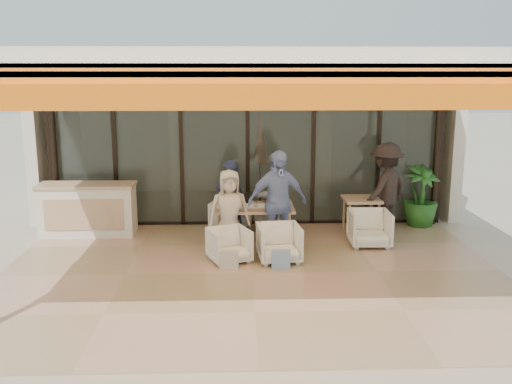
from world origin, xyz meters
TOP-DOWN VIEW (x-y plane):
  - ground at (0.00, 0.00)m, footprint 70.00×70.00m
  - terrace_floor at (0.00, 0.00)m, footprint 8.00×6.00m
  - terrace_structure at (0.00, -0.26)m, footprint 8.00×6.00m
  - glass_storefront at (0.00, 3.00)m, footprint 8.08×0.10m
  - interior_block at (0.01, 5.31)m, footprint 9.05×3.62m
  - host_counter at (-3.13, 2.30)m, footprint 1.85×0.65m
  - dining_table at (0.05, 1.57)m, footprint 1.50×0.90m
  - chair_far_left at (-0.36, 2.51)m, footprint 0.86×0.83m
  - chair_far_right at (0.48, 2.51)m, footprint 0.69×0.66m
  - chair_near_left at (-0.36, 0.61)m, footprint 0.81×0.79m
  - chair_near_right at (0.48, 0.61)m, footprint 0.76×0.72m
  - diner_navy at (-0.36, 2.01)m, footprint 0.65×0.54m
  - diner_grey at (0.48, 2.01)m, footprint 0.93×0.79m
  - diner_cream at (-0.36, 1.11)m, footprint 0.80×0.59m
  - diner_periwinkle at (0.48, 1.11)m, footprint 1.16×0.74m
  - tote_bag_cream at (-0.36, 0.21)m, footprint 0.30×0.10m
  - tote_bag_blue at (0.48, 0.21)m, footprint 0.30×0.10m
  - side_table at (2.20, 2.16)m, footprint 0.70×0.70m
  - side_chair at (2.20, 1.41)m, footprint 0.74×0.69m
  - standing_woman at (2.70, 2.28)m, footprint 1.32×1.28m
  - potted_palm at (3.57, 2.75)m, footprint 0.87×0.87m

SIDE VIEW (x-z plane):
  - ground at x=0.00m, z-range 0.00..0.00m
  - terrace_floor at x=0.00m, z-range 0.00..0.01m
  - tote_bag_cream at x=-0.36m, z-range 0.00..0.34m
  - tote_bag_blue at x=0.48m, z-range 0.00..0.34m
  - chair_far_right at x=0.48m, z-range 0.00..0.63m
  - chair_near_left at x=-0.36m, z-range 0.00..0.65m
  - chair_far_left at x=-0.36m, z-range 0.00..0.71m
  - chair_near_right at x=0.48m, z-range 0.00..0.72m
  - side_chair at x=2.20m, z-range 0.00..0.75m
  - host_counter at x=-3.13m, z-range 0.01..1.05m
  - side_table at x=2.20m, z-range 0.27..1.01m
  - potted_palm at x=3.57m, z-range 0.00..1.28m
  - dining_table at x=0.05m, z-range 0.22..1.15m
  - diner_cream at x=-0.36m, z-range 0.00..1.50m
  - diner_navy at x=-0.36m, z-range 0.00..1.54m
  - diner_grey at x=0.48m, z-range 0.00..1.66m
  - standing_woman at x=2.70m, z-range 0.00..1.81m
  - diner_periwinkle at x=0.48m, z-range 0.00..1.84m
  - glass_storefront at x=0.00m, z-range 0.00..3.20m
  - interior_block at x=0.01m, z-range 0.47..3.99m
  - terrace_structure at x=0.00m, z-range 1.55..4.95m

